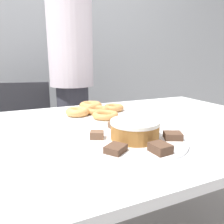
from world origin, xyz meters
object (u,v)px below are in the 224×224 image
person_standing (72,78)px  plate_cake (135,140)px  office_chair_left (25,145)px  frosted_cake (135,130)px  plate_donuts (97,114)px

person_standing → plate_cake: size_ratio=4.69×
office_chair_left → frosted_cake: office_chair_left is taller
frosted_cake → office_chair_left: bearing=107.6°
person_standing → office_chair_left: (-0.38, 0.04, -0.50)m
office_chair_left → frosted_cake: bearing=-60.8°
plate_cake → plate_donuts: bearing=89.0°
office_chair_left → plate_cake: 1.18m
office_chair_left → plate_donuts: 0.84m
person_standing → plate_cake: (-0.04, -1.04, -0.13)m
plate_donuts → office_chair_left: bearing=117.6°
frosted_cake → plate_cake: bearing=-90.0°
office_chair_left → plate_cake: (0.34, -1.07, 0.36)m
plate_cake → frosted_cake: 0.04m
person_standing → plate_donuts: size_ratio=4.47×
person_standing → frosted_cake: (-0.04, -1.04, -0.10)m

